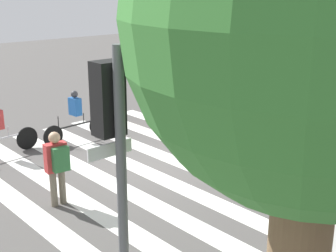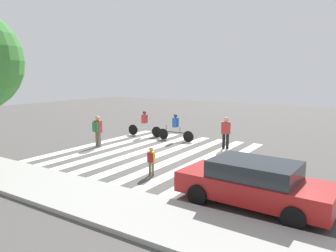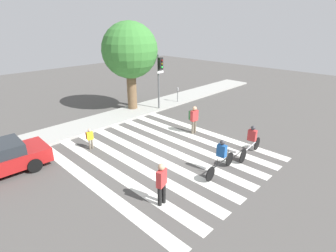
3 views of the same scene
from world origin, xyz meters
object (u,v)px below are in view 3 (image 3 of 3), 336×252
at_px(traffic_light, 160,72).
at_px(pedestrian_adult_blue_shirt, 90,137).
at_px(parking_meter, 178,91).
at_px(pedestrian_adult_tall_backpack, 162,182).
at_px(cyclist_near_curb, 221,156).
at_px(cyclist_mid_street, 252,140).
at_px(street_tree, 130,51).
at_px(pedestrian_adult_yellow_jacket, 194,118).

relative_size(traffic_light, pedestrian_adult_blue_shirt, 3.62).
distance_m(traffic_light, parking_meter, 3.02).
relative_size(pedestrian_adult_tall_backpack, cyclist_near_curb, 0.72).
height_order(traffic_light, pedestrian_adult_tall_backpack, traffic_light).
distance_m(cyclist_mid_street, cyclist_near_curb, 2.44).
relative_size(pedestrian_adult_blue_shirt, cyclist_near_curb, 0.49).
bearing_deg(cyclist_mid_street, pedestrian_adult_blue_shirt, 123.47).
bearing_deg(pedestrian_adult_blue_shirt, pedestrian_adult_tall_backpack, 100.31).
bearing_deg(pedestrian_adult_tall_backpack, cyclist_near_curb, 155.68).
height_order(pedestrian_adult_blue_shirt, pedestrian_adult_tall_backpack, pedestrian_adult_tall_backpack).
xyz_separation_m(traffic_light, street_tree, (-1.38, 1.61, 1.47)).
xyz_separation_m(traffic_light, pedestrian_adult_blue_shirt, (-7.17, -2.05, -2.24)).
distance_m(street_tree, pedestrian_adult_tall_backpack, 12.05).
distance_m(pedestrian_adult_tall_backpack, cyclist_near_curb, 3.37).
height_order(parking_meter, pedestrian_adult_blue_shirt, parking_meter).
distance_m(pedestrian_adult_blue_shirt, cyclist_mid_street, 8.34).
xyz_separation_m(pedestrian_adult_yellow_jacket, cyclist_near_curb, (-2.69, -3.74, -0.14)).
xyz_separation_m(street_tree, pedestrian_adult_yellow_jacket, (-0.31, -6.25, -3.38)).
bearing_deg(traffic_light, pedestrian_adult_tall_backpack, -133.89).
height_order(cyclist_mid_street, cyclist_near_curb, cyclist_mid_street).
height_order(pedestrian_adult_yellow_jacket, cyclist_near_curb, pedestrian_adult_yellow_jacket).
bearing_deg(parking_meter, traffic_light, -172.63).
relative_size(parking_meter, pedestrian_adult_yellow_jacket, 0.79).
relative_size(traffic_light, parking_meter, 3.08).
distance_m(street_tree, pedestrian_adult_blue_shirt, 7.79).
height_order(pedestrian_adult_blue_shirt, cyclist_mid_street, cyclist_mid_street).
height_order(pedestrian_adult_yellow_jacket, pedestrian_adult_tall_backpack, pedestrian_adult_yellow_jacket).
bearing_deg(traffic_light, parking_meter, 7.37).
bearing_deg(cyclist_near_curb, pedestrian_adult_tall_backpack, 170.30).
height_order(pedestrian_adult_yellow_jacket, pedestrian_adult_blue_shirt, pedestrian_adult_yellow_jacket).
distance_m(street_tree, pedestrian_adult_yellow_jacket, 7.11).
height_order(street_tree, pedestrian_adult_yellow_jacket, street_tree).
distance_m(parking_meter, cyclist_near_curb, 10.95).
relative_size(cyclist_mid_street, cyclist_near_curb, 1.04).
xyz_separation_m(parking_meter, cyclist_near_curb, (-6.69, -8.67, -0.14)).
bearing_deg(parking_meter, pedestrian_adult_blue_shirt, -166.10).
distance_m(parking_meter, street_tree, 5.18).
relative_size(pedestrian_adult_blue_shirt, pedestrian_adult_tall_backpack, 0.67).
bearing_deg(cyclist_mid_street, street_tree, 81.47).
bearing_deg(street_tree, pedestrian_adult_yellow_jacket, -92.84).
distance_m(parking_meter, pedestrian_adult_blue_shirt, 9.77).
relative_size(pedestrian_adult_yellow_jacket, pedestrian_adult_tall_backpack, 1.00).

